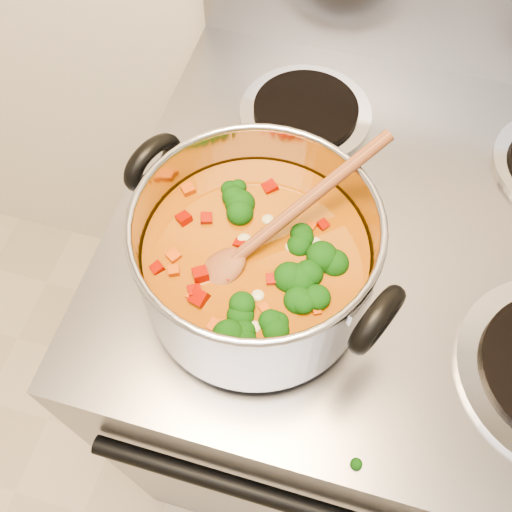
% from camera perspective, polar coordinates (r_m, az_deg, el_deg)
% --- Properties ---
extents(electric_range, '(0.76, 0.69, 1.08)m').
position_cam_1_polar(electric_range, '(1.16, 10.36, -9.29)').
color(electric_range, gray).
rests_on(electric_range, ground).
extents(stockpot, '(0.32, 0.26, 0.15)m').
position_cam_1_polar(stockpot, '(0.61, 0.00, -0.37)').
color(stockpot, '#AAAAB2').
rests_on(stockpot, electric_range).
extents(wooden_spoon, '(0.18, 0.21, 0.09)m').
position_cam_1_polar(wooden_spoon, '(0.58, 0.76, 2.04)').
color(wooden_spoon, brown).
rests_on(wooden_spoon, stockpot).
extents(cooktop_crumbs, '(0.10, 0.01, 0.01)m').
position_cam_1_polar(cooktop_crumbs, '(0.64, -10.03, -14.90)').
color(cooktop_crumbs, black).
rests_on(cooktop_crumbs, electric_range).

